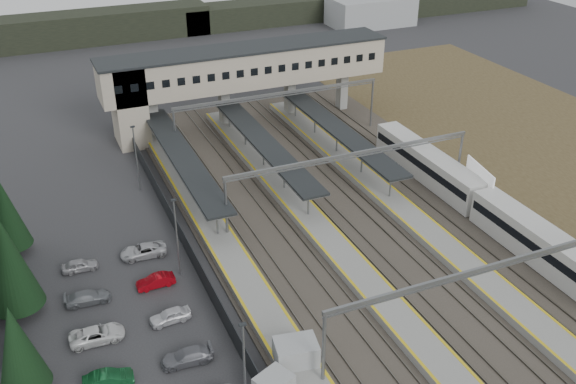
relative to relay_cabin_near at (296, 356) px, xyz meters
name	(u,v)px	position (x,y,z in m)	size (l,w,h in m)	color
ground	(302,316)	(3.06, 5.53, -1.34)	(220.00, 220.00, 0.00)	#2B2B2D
conifer_row	(20,380)	(-18.94, 1.67, 3.50)	(4.42, 49.82, 9.50)	black
lampposts	(205,290)	(-4.94, 6.78, 3.00)	(0.50, 53.25, 8.07)	slate
fence	(211,292)	(-3.44, 10.53, -0.34)	(0.08, 90.00, 2.00)	#26282B
relay_cabin_near	(296,356)	(0.00, 0.00, 0.00)	(3.57, 2.88, 2.68)	#9A9D9F
rail_corridor	(369,258)	(12.40, 10.53, -1.05)	(34.00, 90.00, 0.92)	#36322B
canopies	(263,142)	(10.06, 32.53, 2.58)	(23.10, 30.00, 3.28)	black
footbridge	(227,73)	(10.76, 47.53, 6.59)	(40.40, 6.40, 11.20)	#ADA28B
gantries	(409,211)	(15.06, 8.53, 4.66)	(28.40, 62.28, 7.17)	slate
train	(482,204)	(27.06, 12.55, 0.66)	(2.80, 38.86, 3.52)	beige
billboard	(479,180)	(28.49, 15.15, 2.00)	(1.18, 5.82, 4.98)	slate
treeline_far	(225,18)	(26.87, 97.81, 1.61)	(170.00, 19.00, 7.00)	black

